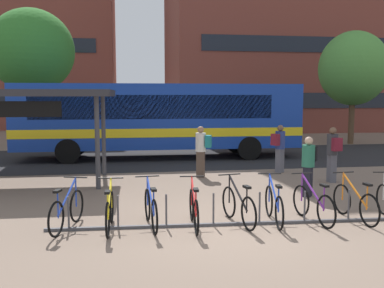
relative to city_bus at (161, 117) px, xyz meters
name	(u,v)px	position (x,y,z in m)	size (l,w,h in m)	color
ground	(228,228)	(0.55, -10.40, -1.78)	(200.00, 200.00, 0.00)	#7A6656
bus_lane_asphalt	(173,157)	(0.55, 0.00, -1.77)	(80.00, 7.20, 0.01)	#232326
city_bus	(161,117)	(0.00, 0.00, 0.00)	(12.07, 2.77, 3.20)	#14389E
bike_rack	(236,221)	(0.78, -10.23, -1.68)	(7.86, 0.42, 0.70)	#47474C
parked_bicycle_blue_0	(67,211)	(-2.71, -9.96, -1.39)	(0.65, 1.67, 0.99)	black
parked_bicycle_yellow_1	(110,212)	(-1.84, -10.18, -1.39)	(0.52, 1.72, 0.99)	black
parked_bicycle_blue_2	(151,209)	(-1.01, -10.09, -1.39)	(0.52, 1.72, 0.99)	black
parked_bicycle_red_3	(194,209)	(-0.13, -10.24, -1.39)	(0.52, 1.72, 0.99)	black
parked_bicycle_black_4	(238,206)	(0.84, -10.13, -1.39)	(0.52, 1.71, 0.99)	black
parked_bicycle_blue_5	(274,205)	(1.61, -10.17, -1.39)	(0.52, 1.72, 0.99)	black
parked_bicycle_purple_6	(313,204)	(2.47, -10.23, -1.39)	(0.52, 1.72, 0.99)	black
parked_bicycle_orange_7	(355,203)	(3.42, -10.26, -1.39)	(0.52, 1.72, 0.99)	black
transit_shelter	(11,96)	(-4.92, -4.97, 0.93)	(6.15, 3.25, 2.89)	#38383D
commuter_black_pack_0	(309,162)	(3.35, -7.93, -0.84)	(0.58, 0.60, 1.62)	black
commuter_maroon_pack_1	(333,151)	(4.88, -6.25, -0.78)	(0.36, 0.54, 1.74)	#565660
commuter_teal_pack_2	(202,148)	(0.98, -4.77, -0.79)	(0.60, 0.48, 1.71)	#47382D
commuter_maroon_pack_3	(279,145)	(3.85, -4.29, -0.80)	(0.61, 0.53, 1.69)	#565660
street_tree_0	(353,69)	(11.08, 4.00, 2.44)	(3.81, 3.81, 6.28)	brown
street_tree_1	(32,51)	(-6.41, 5.73, 3.31)	(4.49, 4.49, 7.32)	brown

